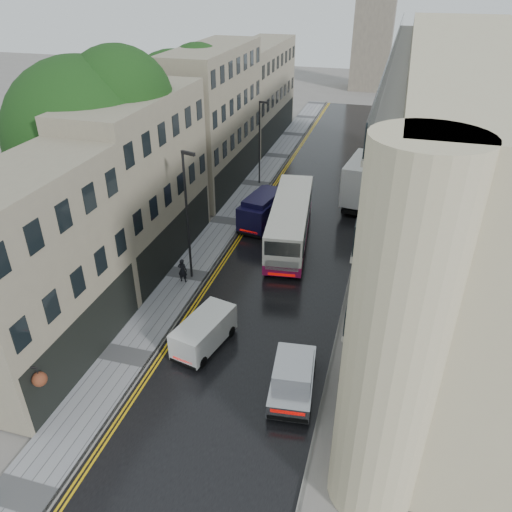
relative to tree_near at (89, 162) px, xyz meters
The scene contains 15 objects.
road 16.14m from the tree_near, 30.96° to the left, with size 9.00×85.00×0.02m, color black.
left_sidewalk 12.16m from the tree_near, 48.44° to the left, with size 2.70×85.00×0.12m, color gray.
right_sidewalk 20.59m from the tree_near, 22.73° to the left, with size 1.80×85.00×0.12m, color slate.
old_shop_row 10.50m from the tree_near, 73.04° to the left, with size 4.50×56.00×12.00m, color gray, non-canonical shape.
modern_block 23.58m from the tree_near, 14.74° to the left, with size 8.00×40.00×14.00m, color #BEB38D, non-canonical shape.
tree_near is the anchor object (origin of this frame).
tree_far 13.02m from the tree_near, 88.68° to the left, with size 9.24×9.24×12.46m, color black, non-canonical shape.
cream_bus 12.77m from the tree_near, 12.85° to the left, with size 2.54×11.17×3.05m, color white, non-canonical shape.
white_lorry 20.42m from the tree_near, 39.67° to the left, with size 2.34×7.80×4.09m, color silver, non-canonical shape.
silver_hatchback 19.20m from the tree_near, 35.77° to the right, with size 1.94×4.43×1.66m, color #9F9FA4, non-canonical shape.
white_van 13.79m from the tree_near, 42.22° to the right, with size 1.71×3.99×1.81m, color silver, non-canonical shape.
navy_van 11.71m from the tree_near, 37.22° to the left, with size 2.13×5.32×2.71m, color black, non-canonical shape.
pedestrian 9.16m from the tree_near, 14.33° to the right, with size 0.60×0.39×1.65m, color black.
lamp_post_near 7.52m from the tree_near, ahead, with size 0.96×0.21×8.49m, color black, non-canonical shape.
lamp_post_far 17.69m from the tree_near, 66.75° to the left, with size 0.85×0.19×7.52m, color black, non-canonical shape.
Camera 1 is at (6.12, -6.44, 17.73)m, focal length 35.00 mm.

